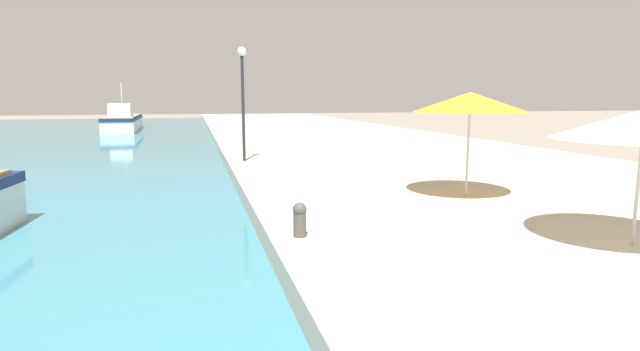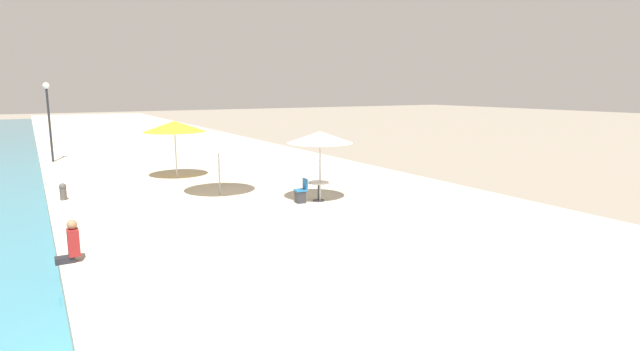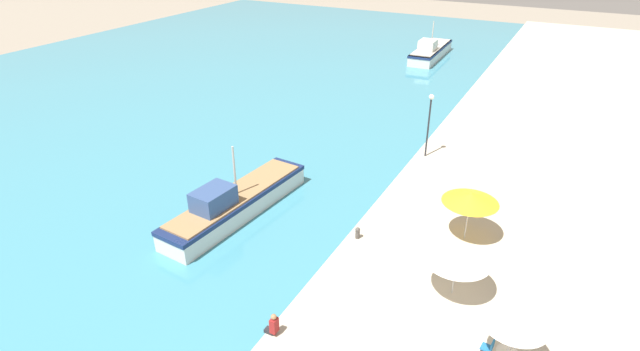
# 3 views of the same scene
# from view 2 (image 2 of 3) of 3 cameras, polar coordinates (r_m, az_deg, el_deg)

# --- Properties ---
(quay_promenade) EXTENTS (16.00, 90.00, 0.50)m
(quay_promenade) POSITION_cam_2_polar(r_m,az_deg,el_deg) (45.58, -19.58, 3.74)
(quay_promenade) COLOR #BCB29E
(quay_promenade) RESTS_ON ground_plane
(cafe_umbrella_pink) EXTENTS (2.45, 2.45, 2.67)m
(cafe_umbrella_pink) POSITION_cam_2_polar(r_m,az_deg,el_deg) (18.59, 0.00, 4.40)
(cafe_umbrella_pink) COLOR #B7B7B7
(cafe_umbrella_pink) RESTS_ON quay_promenade
(cafe_umbrella_white) EXTENTS (2.98, 2.98, 2.39)m
(cafe_umbrella_white) POSITION_cam_2_polar(r_m,az_deg,el_deg) (20.38, -11.57, 3.80)
(cafe_umbrella_white) COLOR #B7B7B7
(cafe_umbrella_white) RESTS_ON quay_promenade
(cafe_umbrella_striped) EXTENTS (2.90, 2.90, 2.72)m
(cafe_umbrella_striped) POSITION_cam_2_polar(r_m,az_deg,el_deg) (24.66, -16.30, 5.41)
(cafe_umbrella_striped) COLOR #B7B7B7
(cafe_umbrella_striped) RESTS_ON quay_promenade
(cafe_table) EXTENTS (0.80, 0.80, 0.74)m
(cafe_table) POSITION_cam_2_polar(r_m,az_deg,el_deg) (18.93, -0.15, -1.36)
(cafe_table) COLOR #333338
(cafe_table) RESTS_ON quay_promenade
(cafe_chair_left) EXTENTS (0.48, 0.45, 0.91)m
(cafe_chair_left) POSITION_cam_2_polar(r_m,az_deg,el_deg) (18.71, -2.19, -2.16)
(cafe_chair_left) COLOR #2D2D33
(cafe_chair_left) RESTS_ON quay_promenade
(person_at_quay) EXTENTS (0.57, 0.36, 1.07)m
(person_at_quay) POSITION_cam_2_polar(r_m,az_deg,el_deg) (13.87, -26.53, -6.95)
(person_at_quay) COLOR #232328
(person_at_quay) RESTS_ON quay_promenade
(mooring_bollard) EXTENTS (0.26, 0.26, 0.65)m
(mooring_bollard) POSITION_cam_2_polar(r_m,az_deg,el_deg) (21.57, -27.31, -1.59)
(mooring_bollard) COLOR #4C4742
(mooring_bollard) RESTS_ON quay_promenade
(lamppost) EXTENTS (0.36, 0.36, 4.56)m
(lamppost) POSITION_cam_2_polar(r_m,az_deg,el_deg) (32.81, -28.64, 6.75)
(lamppost) COLOR #232328
(lamppost) RESTS_ON quay_promenade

